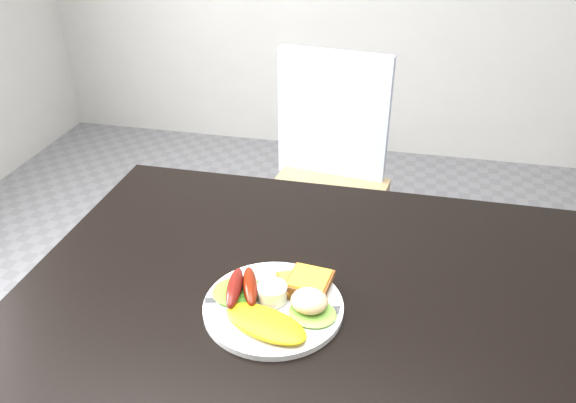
{
  "coord_description": "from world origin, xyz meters",
  "views": [
    {
      "loc": [
        0.07,
        -0.8,
        1.42
      ],
      "look_at": [
        -0.11,
        0.05,
        0.9
      ],
      "focal_mm": 35.0,
      "sensor_mm": 36.0,
      "label": 1
    }
  ],
  "objects_px": {
    "dining_chair": "(322,201)",
    "person": "(428,220)",
    "dining_table": "(342,301)",
    "plate": "(273,307)"
  },
  "relations": [
    {
      "from": "dining_chair",
      "to": "plate",
      "type": "relative_size",
      "value": 1.58
    },
    {
      "from": "dining_table",
      "to": "dining_chair",
      "type": "height_order",
      "value": "dining_table"
    },
    {
      "from": "dining_chair",
      "to": "plate",
      "type": "bearing_deg",
      "value": -78.86
    },
    {
      "from": "dining_chair",
      "to": "person",
      "type": "relative_size",
      "value": 0.3
    },
    {
      "from": "dining_chair",
      "to": "plate",
      "type": "distance_m",
      "value": 0.95
    },
    {
      "from": "dining_table",
      "to": "plate",
      "type": "bearing_deg",
      "value": -148.05
    },
    {
      "from": "dining_chair",
      "to": "person",
      "type": "bearing_deg",
      "value": -40.79
    },
    {
      "from": "dining_table",
      "to": "dining_chair",
      "type": "distance_m",
      "value": 0.88
    },
    {
      "from": "dining_table",
      "to": "dining_chair",
      "type": "relative_size",
      "value": 3.08
    },
    {
      "from": "dining_table",
      "to": "plate",
      "type": "distance_m",
      "value": 0.14
    }
  ]
}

